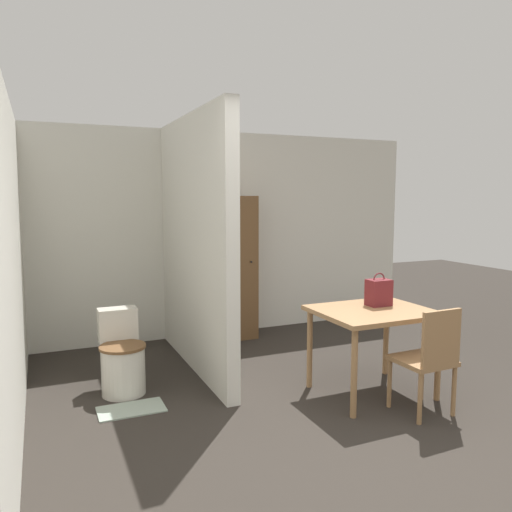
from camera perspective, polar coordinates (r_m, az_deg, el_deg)
name	(u,v)px	position (r m, az deg, el deg)	size (l,w,h in m)	color
ground_plane	(403,471)	(3.54, 16.49, -22.49)	(16.00, 16.00, 0.00)	#2D2823
wall_back	(216,234)	(6.25, -4.54, 2.52)	(5.41, 0.12, 2.50)	silver
wall_left	(6,260)	(4.12, -26.62, -0.44)	(0.12, 4.50, 2.50)	silver
partition_wall	(194,244)	(4.98, -7.09, 1.38)	(0.12, 2.16, 2.50)	silver
dining_table	(373,320)	(4.46, 13.21, -7.08)	(0.97, 0.81, 0.75)	#997047
wooden_chair	(429,357)	(4.20, 19.14, -10.84)	(0.42, 0.42, 0.87)	#997047
toilet	(122,359)	(4.63, -15.07, -11.27)	(0.40, 0.55, 0.71)	silver
handbag	(379,292)	(4.58, 13.84, -4.04)	(0.20, 0.15, 0.30)	maroon
wooden_cabinet	(235,267)	(6.06, -2.42, -1.29)	(0.44, 0.45, 1.72)	brown
bath_mat	(131,409)	(4.34, -14.06, -16.62)	(0.53, 0.30, 0.01)	#99A899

